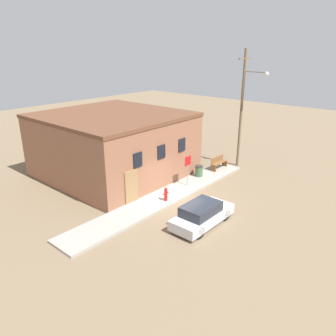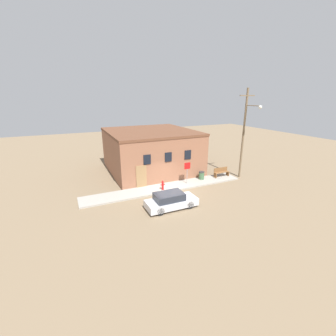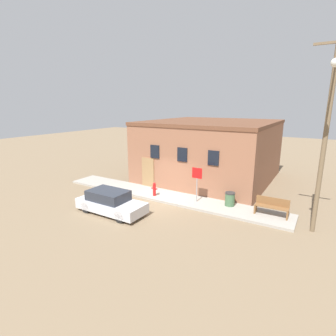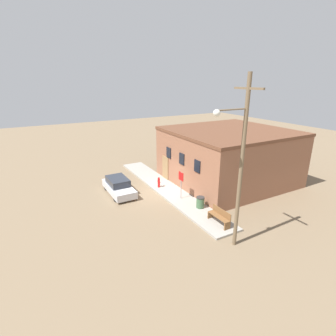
# 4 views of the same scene
# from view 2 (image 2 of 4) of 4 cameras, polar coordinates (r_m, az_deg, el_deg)

# --- Properties ---
(ground_plane) EXTENTS (80.00, 80.00, 0.00)m
(ground_plane) POSITION_cam_2_polar(r_m,az_deg,el_deg) (20.21, 0.67, -6.18)
(ground_plane) COLOR #7A664C
(sidewalk) EXTENTS (15.40, 2.02, 0.14)m
(sidewalk) POSITION_cam_2_polar(r_m,az_deg,el_deg) (21.02, -0.51, -4.99)
(sidewalk) COLOR #9E998E
(sidewalk) RESTS_ON ground
(brick_building) EXTENTS (9.19, 9.63, 4.60)m
(brick_building) POSITION_cam_2_polar(r_m,az_deg,el_deg) (25.67, -4.42, 4.42)
(brick_building) COLOR #8E5B42
(brick_building) RESTS_ON ground
(fire_hydrant) EXTENTS (0.42, 0.20, 0.87)m
(fire_hydrant) POSITION_cam_2_polar(r_m,az_deg,el_deg) (20.24, -1.35, -4.36)
(fire_hydrant) COLOR red
(fire_hydrant) RESTS_ON sidewalk
(stop_sign) EXTENTS (0.63, 0.06, 2.09)m
(stop_sign) POSITION_cam_2_polar(r_m,az_deg,el_deg) (21.43, 4.91, -0.27)
(stop_sign) COLOR gray
(stop_sign) RESTS_ON sidewalk
(bench) EXTENTS (1.68, 0.44, 0.95)m
(bench) POSITION_cam_2_polar(r_m,az_deg,el_deg) (24.17, 13.38, -1.03)
(bench) COLOR brown
(bench) RESTS_ON sidewalk
(trash_bin) EXTENTS (0.58, 0.58, 0.79)m
(trash_bin) POSITION_cam_2_polar(r_m,az_deg,el_deg) (23.05, 8.49, -1.85)
(trash_bin) COLOR #426642
(trash_bin) RESTS_ON sidewalk
(utility_pole) EXTENTS (1.80, 2.02, 8.98)m
(utility_pole) POSITION_cam_2_polar(r_m,az_deg,el_deg) (23.94, 18.93, 8.92)
(utility_pole) COLOR brown
(utility_pole) RESTS_ON ground
(parked_car) EXTENTS (3.96, 1.60, 1.26)m
(parked_car) POSITION_cam_2_polar(r_m,az_deg,el_deg) (17.27, 0.70, -8.33)
(parked_car) COLOR black
(parked_car) RESTS_ON ground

